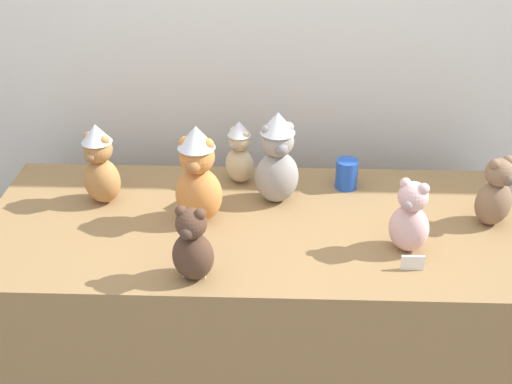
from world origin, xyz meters
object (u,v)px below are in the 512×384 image
Objects in this scene: display_table at (256,307)px; teddy_bear_sand at (239,153)px; teddy_bear_blush at (410,218)px; teddy_bear_caramel at (100,165)px; teddy_bear_cocoa at (192,246)px; teddy_bear_mocha at (495,194)px; teddy_bear_ash at (277,159)px; teddy_bear_ginger at (198,176)px; party_cup_blue at (347,174)px.

display_table is 0.57m from teddy_bear_sand.
teddy_bear_sand is 0.69m from teddy_bear_blush.
teddy_bear_caramel is 0.57m from teddy_bear_cocoa.
teddy_bear_mocha is 1.02m from teddy_bear_cocoa.
teddy_bear_ginger is (-0.26, -0.14, 0.00)m from teddy_bear_ash.
teddy_bear_sand is 2.22× the size of party_cup_blue.
teddy_bear_ginger reaches higher than party_cup_blue.
teddy_bear_ginger is at bearing -168.18° from teddy_bear_ash.
teddy_bear_sand is 1.00× the size of teddy_bear_cocoa.
teddy_bear_blush is (0.67, -0.15, -0.05)m from teddy_bear_ginger.
display_table is 16.79× the size of party_cup_blue.
teddy_bear_caramel is at bearing 166.72° from teddy_bear_ash.
teddy_bear_blush reaches higher than teddy_bear_sand.
teddy_bear_mocha is 1.02× the size of teddy_bear_cocoa.
teddy_bear_mocha reaches higher than party_cup_blue.
teddy_bear_cocoa is at bearing -133.82° from teddy_bear_blush.
teddy_bear_caramel is at bearing -162.43° from teddy_bear_blush.
display_table is at bearing -130.25° from teddy_bear_ash.
display_table is 0.70m from teddy_bear_blush.
teddy_bear_ash is 0.61m from teddy_bear_caramel.
teddy_bear_mocha is 0.83× the size of teddy_bear_caramel.
teddy_bear_ginger is at bearing 152.34° from teddy_bear_mocha.
teddy_bear_ginger is at bearing 175.76° from display_table.
teddy_bear_ginger is (-0.12, -0.27, 0.05)m from teddy_bear_sand.
teddy_bear_ash is 0.52m from teddy_bear_cocoa.
teddy_bear_cocoa is (-0.17, -0.31, 0.48)m from display_table.
teddy_bear_caramel is 1.20× the size of teddy_bear_blush.
teddy_bear_caramel is at bearing -127.97° from teddy_bear_sand.
teddy_bear_blush is (0.55, -0.42, -0.00)m from teddy_bear_sand.
teddy_bear_cocoa is 0.99× the size of teddy_bear_blush.
party_cup_blue is at bearing 144.07° from teddy_bear_blush.
teddy_bear_ginger reaches higher than display_table.
teddy_bear_caramel is (-1.33, 0.10, 0.03)m from teddy_bear_mocha.
teddy_bear_sand is at bearing 120.31° from teddy_bear_ash.
party_cup_blue is at bearing 32.84° from teddy_bear_ginger.
teddy_bear_caramel is 0.86× the size of teddy_bear_ginger.
teddy_bear_blush is at bearing 28.44° from teddy_bear_cocoa.
teddy_bear_mocha is at bearing 59.68° from teddy_bear_blush.
teddy_bear_caramel is 0.88m from party_cup_blue.
teddy_bear_mocha is 0.71× the size of teddy_bear_ginger.
teddy_bear_blush is at bearing -50.40° from teddy_bear_ash.
teddy_bear_mocha is 0.52m from party_cup_blue.
teddy_bear_sand is 0.50m from teddy_bear_caramel.
teddy_bear_mocha reaches higher than teddy_bear_cocoa.
teddy_bear_ash is 1.37× the size of teddy_bear_mocha.
teddy_bear_ash is 0.73m from teddy_bear_mocha.
teddy_bear_ash is 0.29m from teddy_bear_ginger.
teddy_bear_mocha is at bearing 20.48° from teddy_bear_caramel.
teddy_bear_ginger is at bearing 7.48° from teddy_bear_caramel.
teddy_bear_ginger is (-0.19, 0.01, 0.54)m from display_table.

